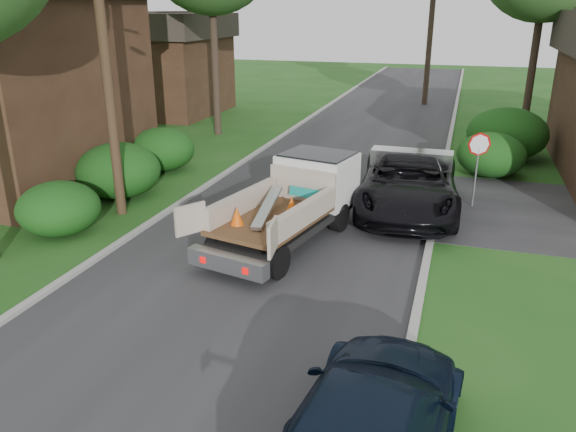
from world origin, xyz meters
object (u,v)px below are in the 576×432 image
Objects in this scene: utility_pole at (104,45)px; house_left_far at (159,62)px; navy_suv at (367,430)px; stop_sign at (478,154)px; black_pickup at (409,182)px; flatbed_truck at (300,195)px.

utility_pole reaches higher than house_left_far.
navy_suv is at bearing -55.66° from house_left_far.
stop_sign is at bearing -34.81° from house_left_far.
black_pickup is at bearing 19.87° from utility_pole.
house_left_far is at bearing 141.77° from flatbed_truck.
house_left_far is at bearing -49.52° from navy_suv.
black_pickup reaches higher than navy_suv.
flatbed_truck reaches higher than navy_suv.
flatbed_truck is at bearing -50.64° from house_left_far.
utility_pole is at bearing -159.38° from stop_sign.
black_pickup is (16.66, -13.89, -2.14)m from house_left_far.
black_pickup is at bearing -39.82° from house_left_far.
stop_sign is 12.44m from navy_suv.
utility_pole is 18.93m from house_left_far.
flatbed_truck is 0.93× the size of black_pickup.
black_pickup is (-2.04, -0.89, -0.87)m from stop_sign.
house_left_far reaches higher than flatbed_truck.
utility_pole is at bearing -164.37° from black_pickup.
utility_pole is 1.64× the size of flatbed_truck.
stop_sign is 0.25× the size of utility_pole.
black_pickup is (8.64, 3.12, -4.26)m from utility_pole.
utility_pole is (-10.68, -4.02, 3.40)m from stop_sign.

